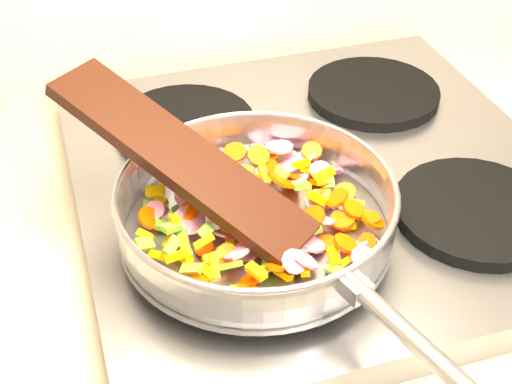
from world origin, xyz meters
name	(u,v)px	position (x,y,z in m)	size (l,w,h in m)	color
cooktop	(318,182)	(-0.70, 1.67, 0.92)	(0.60, 0.60, 0.04)	#939399
grate_fl	(244,262)	(-0.84, 1.52, 0.95)	(0.19, 0.19, 0.02)	black
grate_fr	(476,211)	(-0.56, 1.52, 0.95)	(0.19, 0.19, 0.02)	black
grate_bl	(185,124)	(-0.84, 1.81, 0.95)	(0.19, 0.19, 0.02)	black
grate_br	(373,93)	(-0.56, 1.81, 0.95)	(0.19, 0.19, 0.02)	black
saute_pan	(257,208)	(-0.82, 1.56, 0.99)	(0.35, 0.50, 0.06)	#9E9EA5
vegetable_heap	(263,214)	(-0.81, 1.56, 0.98)	(0.27, 0.28, 0.05)	#FFC403
wooden_spatula	(180,158)	(-0.88, 1.62, 1.03)	(0.32, 0.07, 0.02)	black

